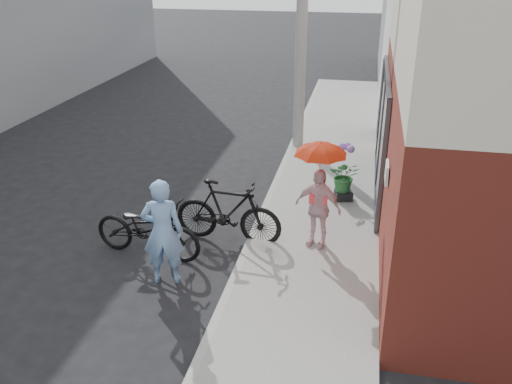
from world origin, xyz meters
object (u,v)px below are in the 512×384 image
(bike_left, at_px, (147,229))
(bike_right, at_px, (228,212))
(planter, at_px, (343,195))
(utility_pole, at_px, (302,11))
(officer, at_px, (163,232))
(kimono_woman, at_px, (318,208))

(bike_left, bearing_deg, bike_right, -51.62)
(bike_right, bearing_deg, planter, -40.17)
(utility_pole, bearing_deg, planter, -66.51)
(bike_left, distance_m, planter, 4.22)
(utility_pole, height_order, officer, utility_pole)
(utility_pole, bearing_deg, officer, -100.66)
(bike_left, relative_size, planter, 5.80)
(officer, bearing_deg, kimono_woman, -159.99)
(kimono_woman, distance_m, planter, 2.12)
(planter, bearing_deg, officer, -127.25)
(planter, bearing_deg, bike_right, -134.29)
(officer, bearing_deg, bike_right, -127.57)
(planter, bearing_deg, kimono_woman, -100.35)
(bike_left, bearing_deg, planter, -42.06)
(officer, relative_size, bike_right, 0.90)
(bike_right, distance_m, kimono_woman, 1.61)
(officer, relative_size, planter, 5.21)
(utility_pole, distance_m, planter, 4.77)
(officer, relative_size, bike_left, 0.90)
(utility_pole, height_order, planter, utility_pole)
(bike_left, bearing_deg, utility_pole, -9.86)
(utility_pole, xyz_separation_m, planter, (1.38, -3.17, -3.29))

